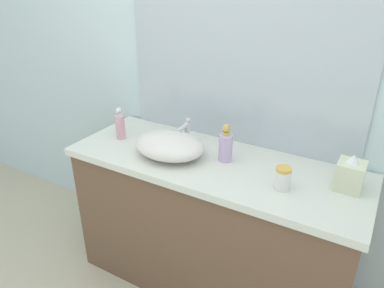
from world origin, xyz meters
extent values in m
cube|color=silver|center=(0.00, 0.73, 1.30)|extent=(6.00, 0.06, 2.60)
cube|color=brown|center=(0.12, 0.40, 0.41)|extent=(1.55, 0.54, 0.81)
cube|color=silver|center=(0.12, 0.40, 0.83)|extent=(1.59, 0.58, 0.04)
cube|color=#B2BCC6|center=(0.12, 0.69, 1.38)|extent=(1.37, 0.01, 1.05)
ellipsoid|color=silver|center=(-0.11, 0.34, 0.91)|extent=(0.39, 0.31, 0.12)
cylinder|color=silver|center=(-0.11, 0.52, 0.91)|extent=(0.03, 0.03, 0.13)
cylinder|color=silver|center=(-0.11, 0.47, 0.96)|extent=(0.02, 0.10, 0.02)
sphere|color=silver|center=(-0.11, 0.54, 0.99)|extent=(0.03, 0.03, 0.03)
cylinder|color=#DC9EAC|center=(-0.49, 0.38, 0.92)|extent=(0.06, 0.06, 0.14)
cylinder|color=silver|center=(-0.49, 0.38, 1.00)|extent=(0.03, 0.03, 0.02)
sphere|color=silver|center=(-0.49, 0.38, 1.03)|extent=(0.03, 0.03, 0.03)
cylinder|color=silver|center=(-0.49, 0.37, 1.03)|extent=(0.02, 0.02, 0.02)
cylinder|color=#C7A8D4|center=(0.17, 0.44, 0.92)|extent=(0.07, 0.07, 0.15)
cylinder|color=gold|center=(0.17, 0.44, 1.01)|extent=(0.03, 0.03, 0.02)
sphere|color=gold|center=(0.17, 0.44, 1.04)|extent=(0.04, 0.04, 0.04)
cylinder|color=gold|center=(0.17, 0.43, 1.04)|extent=(0.02, 0.02, 0.02)
cylinder|color=white|center=(0.51, 0.32, 0.90)|extent=(0.07, 0.07, 0.09)
cylinder|color=gold|center=(0.51, 0.32, 0.95)|extent=(0.07, 0.07, 0.02)
cube|color=beige|center=(0.78, 0.47, 0.92)|extent=(0.12, 0.12, 0.14)
cone|color=white|center=(0.78, 0.47, 1.00)|extent=(0.07, 0.07, 0.04)
camera|label=1|loc=(0.86, -1.12, 1.76)|focal=33.95mm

